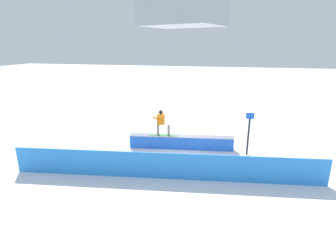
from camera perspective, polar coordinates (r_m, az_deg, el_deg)
name	(u,v)px	position (r m, az deg, el deg)	size (l,w,h in m)	color
ground_plane	(181,148)	(15.07, 2.76, -4.74)	(120.00, 120.00, 0.00)	white
grind_box	(181,143)	(14.95, 2.78, -3.55)	(5.71, 1.30, 0.74)	blue
snowboarder	(162,122)	(14.68, -1.39, 0.90)	(1.54, 0.47, 1.43)	#388947
safety_fence	(165,166)	(11.56, -0.64, -8.48)	(13.36, 0.06, 1.18)	#2B88EA
trail_marker	(249,133)	(14.45, 16.73, -1.38)	(0.40, 0.10, 2.25)	#262628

